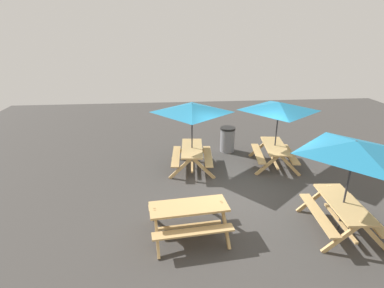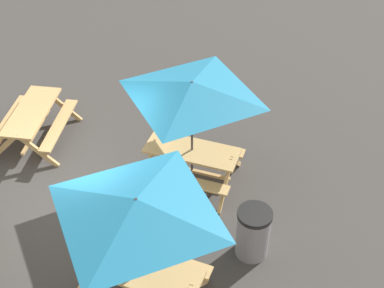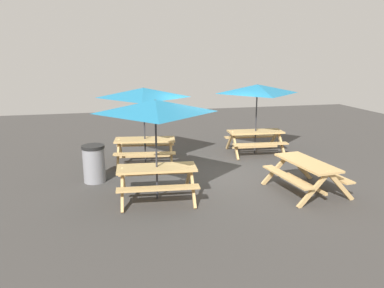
{
  "view_description": "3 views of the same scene",
  "coord_description": "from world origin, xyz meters",
  "px_view_note": "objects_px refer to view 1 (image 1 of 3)",
  "views": [
    {
      "loc": [
        -7.56,
        2.27,
        4.56
      ],
      "look_at": [
        1.88,
        1.41,
        0.9
      ],
      "focal_mm": 28.0,
      "sensor_mm": 36.0,
      "label": 1
    },
    {
      "loc": [
        3.75,
        -6.11,
        7.38
      ],
      "look_at": [
        1.88,
        1.41,
        0.9
      ],
      "focal_mm": 50.0,
      "sensor_mm": 36.0,
      "label": 2
    },
    {
      "loc": [
        2.96,
        9.53,
        3.31
      ],
      "look_at": [
        0.72,
        -0.01,
        0.9
      ],
      "focal_mm": 35.0,
      "sensor_mm": 36.0,
      "label": 3
    }
  ],
  "objects_px": {
    "picnic_table_3": "(279,111)",
    "picnic_table_2": "(354,154)",
    "picnic_table_0": "(192,113)",
    "picnic_table_1": "(189,213)",
    "trash_bin_gray": "(227,139)"
  },
  "relations": [
    {
      "from": "picnic_table_3",
      "to": "picnic_table_2",
      "type": "bearing_deg",
      "value": -166.95
    },
    {
      "from": "picnic_table_2",
      "to": "trash_bin_gray",
      "type": "bearing_deg",
      "value": 22.18
    },
    {
      "from": "picnic_table_2",
      "to": "picnic_table_3",
      "type": "height_order",
      "value": "same"
    },
    {
      "from": "picnic_table_2",
      "to": "trash_bin_gray",
      "type": "height_order",
      "value": "picnic_table_2"
    },
    {
      "from": "picnic_table_2",
      "to": "picnic_table_1",
      "type": "bearing_deg",
      "value": 91.13
    },
    {
      "from": "picnic_table_0",
      "to": "picnic_table_2",
      "type": "relative_size",
      "value": 1.0
    },
    {
      "from": "picnic_table_0",
      "to": "picnic_table_2",
      "type": "distance_m",
      "value": 4.95
    },
    {
      "from": "picnic_table_1",
      "to": "picnic_table_3",
      "type": "xyz_separation_m",
      "value": [
        3.52,
        -3.3,
        1.43
      ]
    },
    {
      "from": "picnic_table_0",
      "to": "picnic_table_1",
      "type": "bearing_deg",
      "value": 178.62
    },
    {
      "from": "picnic_table_1",
      "to": "picnic_table_3",
      "type": "distance_m",
      "value": 5.03
    },
    {
      "from": "picnic_table_3",
      "to": "trash_bin_gray",
      "type": "distance_m",
      "value": 2.51
    },
    {
      "from": "picnic_table_1",
      "to": "picnic_table_2",
      "type": "bearing_deg",
      "value": 171.2
    },
    {
      "from": "picnic_table_3",
      "to": "picnic_table_0",
      "type": "bearing_deg",
      "value": 97.14
    },
    {
      "from": "picnic_table_1",
      "to": "picnic_table_0",
      "type": "bearing_deg",
      "value": -102.28
    },
    {
      "from": "picnic_table_0",
      "to": "picnic_table_2",
      "type": "height_order",
      "value": "same"
    }
  ]
}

